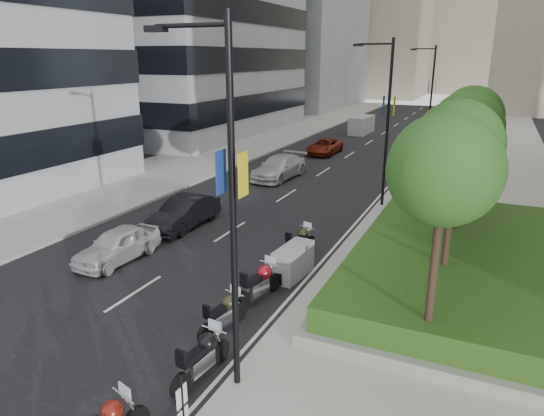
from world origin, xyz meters
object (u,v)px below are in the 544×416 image
Objects in this scene: motorcycle_2 at (202,357)px; car_c at (279,167)px; motorcycle_3 at (224,313)px; motorcycle_6 at (299,241)px; lamp_post_2 at (430,93)px; delivery_van at (361,126)px; motorcycle_4 at (260,283)px; car_b at (184,213)px; motorcycle_5 at (293,262)px; lamp_post_0 at (226,196)px; car_d at (324,146)px; car_a at (117,245)px; lamp_post_1 at (385,116)px.

motorcycle_2 is 0.44× the size of car_c.
motorcycle_3 is 6.56m from motorcycle_6.
lamp_post_2 reaches higher than delivery_van.
lamp_post_2 reaches higher than motorcycle_4.
motorcycle_4 is 8.50m from car_b.
delivery_van is at bearing 94.32° from car_c.
lamp_post_2 is 3.76× the size of motorcycle_4.
car_c reaches higher than car_b.
motorcycle_6 is (-0.23, 4.34, -0.05)m from motorcycle_4.
motorcycle_5 is at bearing -149.18° from motorcycle_6.
motorcycle_2 is 2.33m from motorcycle_3.
lamp_post_0 reaches higher than car_c.
motorcycle_5 is 0.46× the size of car_d.
motorcycle_3 is 7.27m from car_a.
car_a is at bearing 60.67° from motorcycle_2.
lamp_post_1 is 11.70m from car_b.
car_a reaches higher than car_d.
motorcycle_4 is 0.53× the size of delivery_van.
car_c is (-6.82, 14.23, 0.15)m from motorcycle_5.
lamp_post_0 is at bearing -81.71° from motorcycle_2.
motorcycle_3 is 0.41× the size of car_c.
lamp_post_2 is 26.66m from motorcycle_6.
motorcycle_4 is 26.86m from car_d.
lamp_post_2 is at bearing 8.95° from motorcycle_3.
motorcycle_6 is 22.60m from car_d.
delivery_van is (-6.36, 40.96, 0.28)m from motorcycle_3.
car_b is at bearing 52.80° from motorcycle_3.
motorcycle_6 is (-0.74, 8.81, -0.04)m from motorcycle_2.
lamp_post_1 is 2.00× the size of car_b.
lamp_post_2 reaches higher than motorcycle_5.
lamp_post_2 is at bearing 12.15° from motorcycle_6.
car_d is at bearing 89.59° from car_b.
lamp_post_0 reaches higher than motorcycle_3.
lamp_post_0 is 9.97m from motorcycle_6.
car_c is at bearing -89.75° from car_d.
motorcycle_4 is at bearing -92.54° from lamp_post_2.
car_d is at bearing 94.05° from car_c.
motorcycle_2 is at bearing -92.83° from lamp_post_1.
lamp_post_1 reaches higher than car_d.
delivery_van is at bearing 100.29° from lamp_post_0.
lamp_post_1 is 2.00× the size of delivery_van.
motorcycle_5 is 2.25m from motorcycle_6.
motorcycle_4 is 0.51× the size of car_d.
delivery_van is (-0.06, 12.66, 0.21)m from car_d.
car_c is at bearing 91.52° from car_a.
motorcycle_2 is at bearing -77.72° from delivery_van.
lamp_post_1 is at bearing -90.00° from lamp_post_2.
motorcycle_6 is 0.41× the size of car_c.
car_a is 15.76m from car_c.
car_a is 0.89× the size of car_b.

